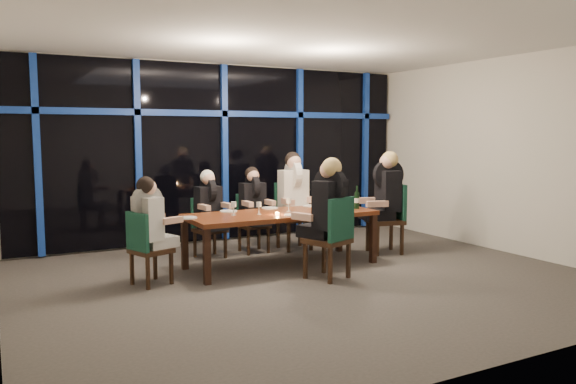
# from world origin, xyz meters

# --- Properties ---
(room) EXTENTS (7.04, 7.00, 3.02)m
(room) POSITION_xyz_m (0.00, 0.00, 2.02)
(room) COLOR #4E4844
(room) RESTS_ON ground
(window_wall) EXTENTS (6.86, 0.43, 2.94)m
(window_wall) POSITION_xyz_m (0.01, 2.93, 1.55)
(window_wall) COLOR black
(window_wall) RESTS_ON ground
(dining_table) EXTENTS (2.60, 1.00, 0.75)m
(dining_table) POSITION_xyz_m (0.00, 0.80, 0.68)
(dining_table) COLOR brown
(dining_table) RESTS_ON ground
(chair_far_left) EXTENTS (0.46, 0.46, 0.89)m
(chair_far_left) POSITION_xyz_m (-0.71, 1.83, 0.49)
(chair_far_left) COLOR black
(chair_far_left) RESTS_ON ground
(chair_far_mid) EXTENTS (0.42, 0.42, 0.90)m
(chair_far_mid) POSITION_xyz_m (0.03, 1.88, 0.50)
(chair_far_mid) COLOR black
(chair_far_mid) RESTS_ON ground
(chair_far_right) EXTENTS (0.51, 0.51, 1.05)m
(chair_far_right) POSITION_xyz_m (0.71, 1.81, 0.59)
(chair_far_right) COLOR black
(chair_far_right) RESTS_ON ground
(chair_end_left) EXTENTS (0.54, 0.54, 0.90)m
(chair_end_left) POSITION_xyz_m (-1.91, 0.66, 0.50)
(chair_end_left) COLOR black
(chair_end_left) RESTS_ON ground
(chair_end_right) EXTENTS (0.60, 0.60, 1.06)m
(chair_end_right) POSITION_xyz_m (1.88, 0.79, 0.59)
(chair_end_right) COLOR black
(chair_end_right) RESTS_ON ground
(chair_near_mid) EXTENTS (0.63, 0.63, 1.05)m
(chair_near_mid) POSITION_xyz_m (0.24, -0.15, 0.58)
(chair_near_mid) COLOR black
(chair_near_mid) RESTS_ON ground
(diner_far_left) EXTENTS (0.47, 0.58, 0.86)m
(diner_far_left) POSITION_xyz_m (-0.70, 1.75, 0.85)
(diner_far_left) COLOR black
(diner_far_left) RESTS_ON ground
(diner_far_mid) EXTENTS (0.45, 0.56, 0.88)m
(diner_far_mid) POSITION_xyz_m (0.04, 1.80, 0.86)
(diner_far_mid) COLOR black
(diner_far_mid) RESTS_ON ground
(diner_far_right) EXTENTS (0.53, 0.66, 1.02)m
(diner_far_right) POSITION_xyz_m (0.71, 1.72, 1.00)
(diner_far_right) COLOR silver
(diner_far_right) RESTS_ON ground
(diner_end_left) EXTENTS (0.62, 0.55, 0.88)m
(diner_end_left) POSITION_xyz_m (-1.84, 0.68, 0.86)
(diner_end_left) COLOR black
(diner_end_left) RESTS_ON ground
(diner_end_right) EXTENTS (0.72, 0.61, 1.04)m
(diner_end_right) POSITION_xyz_m (1.79, 0.81, 1.01)
(diner_end_right) COLOR black
(diner_end_right) RESTS_ON ground
(diner_near_mid) EXTENTS (0.64, 0.72, 1.02)m
(diner_near_mid) POSITION_xyz_m (0.21, -0.07, 1.00)
(diner_near_mid) COLOR black
(diner_near_mid) RESTS_ON ground
(plate_far_left) EXTENTS (0.24, 0.24, 0.01)m
(plate_far_left) POSITION_xyz_m (-0.62, 1.20, 0.76)
(plate_far_left) COLOR white
(plate_far_left) RESTS_ON dining_table
(plate_far_mid) EXTENTS (0.24, 0.24, 0.01)m
(plate_far_mid) POSITION_xyz_m (0.04, 1.24, 0.76)
(plate_far_mid) COLOR white
(plate_far_mid) RESTS_ON dining_table
(plate_far_right) EXTENTS (0.24, 0.24, 0.01)m
(plate_far_right) POSITION_xyz_m (0.68, 1.15, 0.76)
(plate_far_right) COLOR white
(plate_far_right) RESTS_ON dining_table
(plate_end_left) EXTENTS (0.24, 0.24, 0.01)m
(plate_end_left) POSITION_xyz_m (-1.28, 0.88, 0.76)
(plate_end_left) COLOR white
(plate_end_left) RESTS_ON dining_table
(plate_end_right) EXTENTS (0.24, 0.24, 0.01)m
(plate_end_right) POSITION_xyz_m (1.25, 0.95, 0.76)
(plate_end_right) COLOR white
(plate_end_right) RESTS_ON dining_table
(plate_near_mid) EXTENTS (0.24, 0.24, 0.01)m
(plate_near_mid) POSITION_xyz_m (0.00, 0.46, 0.76)
(plate_near_mid) COLOR white
(plate_near_mid) RESTS_ON dining_table
(wine_bottle) EXTENTS (0.08, 0.08, 0.33)m
(wine_bottle) POSITION_xyz_m (1.14, 0.62, 0.88)
(wine_bottle) COLOR black
(wine_bottle) RESTS_ON dining_table
(water_pitcher) EXTENTS (0.11, 0.10, 0.18)m
(water_pitcher) POSITION_xyz_m (0.81, 0.54, 0.84)
(water_pitcher) COLOR silver
(water_pitcher) RESTS_ON dining_table
(tea_light) EXTENTS (0.05, 0.05, 0.03)m
(tea_light) POSITION_xyz_m (-0.15, 0.62, 0.77)
(tea_light) COLOR #FFA34C
(tea_light) RESTS_ON dining_table
(wine_glass_a) EXTENTS (0.07, 0.07, 0.17)m
(wine_glass_a) POSITION_xyz_m (-0.35, 0.77, 0.87)
(wine_glass_a) COLOR silver
(wine_glass_a) RESTS_ON dining_table
(wine_glass_b) EXTENTS (0.07, 0.07, 0.19)m
(wine_glass_b) POSITION_xyz_m (0.13, 0.83, 0.89)
(wine_glass_b) COLOR white
(wine_glass_b) RESTS_ON dining_table
(wine_glass_c) EXTENTS (0.07, 0.07, 0.19)m
(wine_glass_c) POSITION_xyz_m (0.55, 0.82, 0.89)
(wine_glass_c) COLOR silver
(wine_glass_c) RESTS_ON dining_table
(wine_glass_d) EXTENTS (0.07, 0.07, 0.18)m
(wine_glass_d) POSITION_xyz_m (-0.68, 0.86, 0.88)
(wine_glass_d) COLOR silver
(wine_glass_d) RESTS_ON dining_table
(wine_glass_e) EXTENTS (0.06, 0.06, 0.17)m
(wine_glass_e) POSITION_xyz_m (0.97, 0.87, 0.87)
(wine_glass_e) COLOR silver
(wine_glass_e) RESTS_ON dining_table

